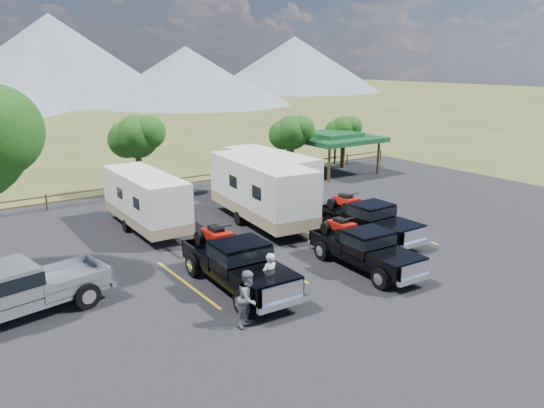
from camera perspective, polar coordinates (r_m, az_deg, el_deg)
ground at (r=21.80m, az=10.17°, el=-8.36°), size 320.00×320.00×0.00m
asphalt_lot at (r=23.82m, az=5.06°, el=-6.03°), size 44.00×34.00×0.04m
stall_lines at (r=24.54m, az=3.56°, el=-5.30°), size 12.12×5.50×0.01m
tree_ne_a at (r=39.10m, az=2.11°, el=7.66°), size 3.11×2.92×4.76m
tree_ne_b at (r=43.73m, az=7.66°, el=7.88°), size 2.77×2.59×4.27m
tree_north at (r=35.51m, az=-14.36°, el=7.00°), size 3.46×3.24×5.25m
rail_fence at (r=37.21m, az=-7.95°, el=2.63°), size 36.12×0.12×1.00m
pavilion at (r=41.72m, az=6.57°, el=7.09°), size 6.20×6.20×3.22m
rig_left at (r=20.68m, az=-3.80°, el=-6.26°), size 2.48×6.52×2.15m
rig_center at (r=22.84m, az=9.87°, el=-4.62°), size 2.23×5.84×1.93m
rig_right at (r=26.73m, az=10.26°, el=-1.59°), size 2.17×6.05×2.01m
trailer_left at (r=28.14m, az=-13.43°, el=0.32°), size 2.34×8.54×2.97m
trailer_center at (r=28.42m, az=-1.18°, el=1.41°), size 3.45×9.97×3.45m
trailer_right at (r=32.57m, az=-0.22°, el=2.93°), size 2.47×9.06×3.15m
pickup_silver at (r=20.25m, az=-25.93°, el=-8.39°), size 6.78×3.22×1.95m
person_a at (r=19.47m, az=-0.28°, el=-7.92°), size 0.73×0.52×1.89m
person_b at (r=17.86m, az=-2.51°, el=-10.07°), size 1.15×1.04×1.94m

